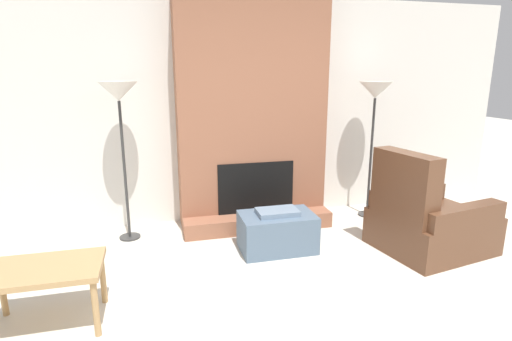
{
  "coord_description": "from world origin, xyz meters",
  "views": [
    {
      "loc": [
        -1.09,
        -1.95,
        1.75
      ],
      "look_at": [
        0.0,
        2.29,
        0.67
      ],
      "focal_mm": 28.0,
      "sensor_mm": 36.0,
      "label": 1
    }
  ],
  "objects_px": {
    "armchair": "(425,223)",
    "ottoman": "(277,231)",
    "side_table": "(44,275)",
    "floor_lamp_left": "(119,99)",
    "floor_lamp_right": "(375,96)"
  },
  "relations": [
    {
      "from": "side_table",
      "to": "floor_lamp_left",
      "type": "bearing_deg",
      "value": 72.12
    },
    {
      "from": "armchair",
      "to": "side_table",
      "type": "relative_size",
      "value": 1.5
    },
    {
      "from": "armchair",
      "to": "floor_lamp_left",
      "type": "height_order",
      "value": "floor_lamp_left"
    },
    {
      "from": "ottoman",
      "to": "floor_lamp_right",
      "type": "xyz_separation_m",
      "value": [
        1.4,
        0.68,
        1.28
      ]
    },
    {
      "from": "armchair",
      "to": "side_table",
      "type": "xyz_separation_m",
      "value": [
        -3.36,
        -0.42,
        0.11
      ]
    },
    {
      "from": "ottoman",
      "to": "floor_lamp_right",
      "type": "height_order",
      "value": "floor_lamp_right"
    },
    {
      "from": "armchair",
      "to": "floor_lamp_right",
      "type": "distance_m",
      "value": 1.58
    },
    {
      "from": "armchair",
      "to": "ottoman",
      "type": "bearing_deg",
      "value": 65.56
    },
    {
      "from": "side_table",
      "to": "floor_lamp_right",
      "type": "height_order",
      "value": "floor_lamp_right"
    },
    {
      "from": "floor_lamp_right",
      "to": "ottoman",
      "type": "bearing_deg",
      "value": -154.08
    },
    {
      "from": "ottoman",
      "to": "side_table",
      "type": "xyz_separation_m",
      "value": [
        -1.93,
        -0.79,
        0.2
      ]
    },
    {
      "from": "side_table",
      "to": "floor_lamp_right",
      "type": "distance_m",
      "value": 3.79
    },
    {
      "from": "side_table",
      "to": "ottoman",
      "type": "bearing_deg",
      "value": 22.16
    },
    {
      "from": "side_table",
      "to": "armchair",
      "type": "bearing_deg",
      "value": 7.1
    },
    {
      "from": "floor_lamp_left",
      "to": "floor_lamp_right",
      "type": "height_order",
      "value": "floor_lamp_left"
    }
  ]
}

